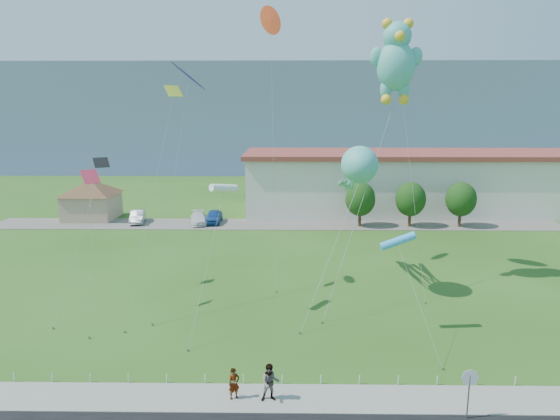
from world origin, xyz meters
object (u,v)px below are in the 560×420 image
(teddy_bear_kite, at_px, (396,59))
(warehouse, at_px, (466,181))
(pavilion, at_px, (91,196))
(parked_car_white, at_px, (198,218))
(stop_sign, at_px, (470,382))
(parked_car_blue, at_px, (214,217))
(parked_car_silver, at_px, (138,217))
(pedestrian_right, at_px, (270,383))
(pedestrian_left, at_px, (234,383))
(octopus_kite, at_px, (357,172))

(teddy_bear_kite, bearing_deg, warehouse, 60.66)
(pavilion, bearing_deg, parked_car_white, -11.59)
(teddy_bear_kite, bearing_deg, parked_car_white, 133.17)
(stop_sign, xyz_separation_m, parked_car_blue, (-17.40, 39.83, -1.02))
(stop_sign, relative_size, teddy_bear_kite, 0.12)
(parked_car_silver, bearing_deg, parked_car_white, -14.30)
(warehouse, xyz_separation_m, pedestrian_right, (-25.56, -46.96, -3.08))
(stop_sign, distance_m, parked_car_white, 43.74)
(stop_sign, xyz_separation_m, pedestrian_left, (-10.83, 1.39, -0.98))
(parked_car_blue, xyz_separation_m, teddy_bear_kite, (17.38, -21.01, 16.81))
(pedestrian_left, distance_m, teddy_bear_kite, 26.49)
(parked_car_white, height_order, teddy_bear_kite, teddy_bear_kite)
(parked_car_silver, relative_size, teddy_bear_kite, 0.22)
(parked_car_silver, xyz_separation_m, octopus_kite, (23.92, -23.13, 8.54))
(stop_sign, bearing_deg, pedestrian_left, 172.70)
(parked_car_silver, xyz_separation_m, parked_car_blue, (9.52, -0.01, 0.04))
(warehouse, height_order, teddy_bear_kite, teddy_bear_kite)
(parked_car_silver, distance_m, parked_car_blue, 9.52)
(octopus_kite, bearing_deg, parked_car_blue, 121.92)
(stop_sign, relative_size, parked_car_silver, 0.55)
(parked_car_silver, bearing_deg, warehouse, 0.77)
(pedestrian_left, xyz_separation_m, parked_car_silver, (-16.10, 38.45, -0.08))
(pavilion, height_order, warehouse, warehouse)
(pavilion, bearing_deg, parked_car_blue, -8.41)
(parked_car_white, bearing_deg, teddy_bear_kite, -58.41)
(parked_car_blue, height_order, octopus_kite, octopus_kite)
(pavilion, xyz_separation_m, teddy_bear_kite, (33.48, -23.39, 14.63))
(pavilion, xyz_separation_m, pedestrian_left, (22.67, -40.82, -2.14))
(parked_car_white, xyz_separation_m, parked_car_blue, (1.81, 0.55, 0.11))
(teddy_bear_kite, bearing_deg, parked_car_silver, 142.00)
(pedestrian_left, relative_size, teddy_bear_kite, 0.08)
(pedestrian_left, xyz_separation_m, pedestrian_right, (1.77, -0.15, 0.15))
(warehouse, bearing_deg, pedestrian_left, -120.27)
(warehouse, distance_m, octopus_kite, 37.41)
(warehouse, xyz_separation_m, parked_car_silver, (-43.43, -8.37, -3.31))
(pedestrian_left, height_order, parked_car_silver, pedestrian_left)
(stop_sign, bearing_deg, parked_car_white, 116.06)
(pedestrian_left, bearing_deg, pedestrian_right, -32.91)
(octopus_kite, bearing_deg, parked_car_silver, 135.97)
(octopus_kite, bearing_deg, pedestrian_right, -111.38)
(warehouse, xyz_separation_m, parked_car_blue, (-33.90, -8.38, -3.28))
(pavilion, height_order, octopus_kite, octopus_kite)
(stop_sign, distance_m, pedestrian_right, 9.18)
(pavilion, relative_size, parked_car_white, 1.97)
(parked_car_white, height_order, octopus_kite, octopus_kite)
(warehouse, distance_m, parked_car_white, 36.97)
(pavilion, relative_size, warehouse, 0.15)
(pavilion, xyz_separation_m, parked_car_white, (14.29, -2.93, -2.28))
(parked_car_blue, height_order, teddy_bear_kite, teddy_bear_kite)
(parked_car_silver, relative_size, parked_car_blue, 0.99)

